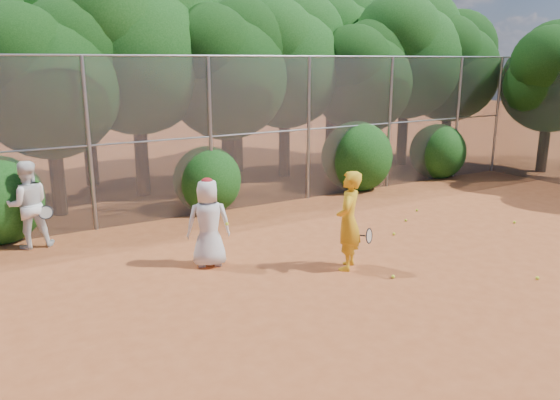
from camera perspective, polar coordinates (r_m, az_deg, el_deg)
ground at (r=10.24m, az=12.14°, el=-8.28°), size 80.00×80.00×0.00m
fence_back at (r=14.49m, az=-4.06°, el=7.07°), size 20.05×0.09×4.03m
tree_2 at (r=14.85m, az=-23.03°, el=12.10°), size 3.99×3.47×5.47m
tree_3 at (r=16.37m, az=-14.80°, el=15.71°), size 4.89×4.26×6.70m
tree_4 at (r=16.68m, az=-5.58°, el=13.87°), size 4.19×3.64×5.73m
tree_5 at (r=18.57m, az=0.56°, el=14.88°), size 4.51×3.92×6.17m
tree_6 at (r=19.18m, az=8.72°, el=12.97°), size 3.86×3.36×5.29m
tree_7 at (r=21.29m, az=13.18°, el=15.08°), size 4.77×4.14×6.53m
tree_8 at (r=22.49m, az=17.46°, el=13.57°), size 4.25×3.70×5.82m
tree_10 at (r=18.28m, az=-19.96°, el=15.88°), size 5.15×4.48×7.06m
tree_11 at (r=19.50m, az=-4.56°, el=15.15°), size 4.64×4.03×6.35m
tree_12 at (r=22.35m, az=5.55°, el=15.92°), size 5.02×4.37×6.88m
tree_13 at (r=21.56m, az=26.57°, el=11.80°), size 3.86×3.36×5.29m
bush_1 at (r=14.59m, az=-7.61°, el=2.44°), size 1.80×1.80×1.80m
bush_2 at (r=17.08m, az=8.03°, el=4.85°), size 2.20×2.20×2.20m
bush_3 at (r=19.46m, az=16.16°, el=5.14°), size 1.90×1.90×1.90m
player_yellow at (r=10.38m, az=7.18°, el=-2.16°), size 0.91×0.81×1.91m
player_teen at (r=10.56m, az=-7.49°, el=-2.36°), size 0.98×0.80×1.75m
player_white at (r=12.66m, az=-24.86°, el=-0.46°), size 0.92×0.75×1.87m
ball_0 at (r=12.79m, az=11.82°, el=-3.48°), size 0.07×0.07×0.07m
ball_1 at (r=14.92m, az=14.10°, el=-1.03°), size 0.07×0.07×0.07m
ball_2 at (r=11.10m, az=25.30°, el=-7.38°), size 0.07×0.07×0.07m
ball_3 at (r=14.59m, az=23.29°, el=-2.14°), size 0.07×0.07×0.07m
ball_4 at (r=10.33m, az=11.74°, el=-7.85°), size 0.07×0.07×0.07m
ball_5 at (r=13.92m, az=13.01°, el=-2.07°), size 0.07×0.07×0.07m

